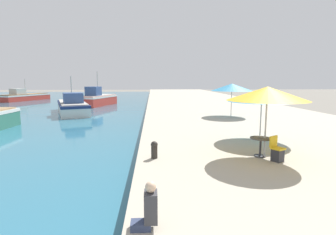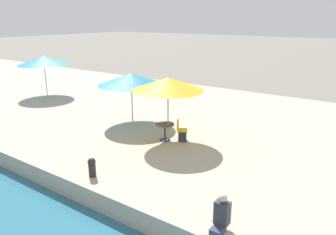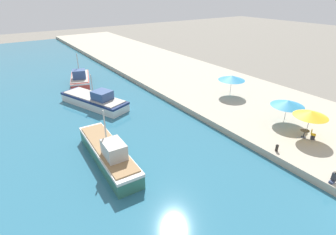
# 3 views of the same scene
# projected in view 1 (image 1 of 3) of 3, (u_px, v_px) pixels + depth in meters

# --- Properties ---
(quay_promenade) EXTENTS (16.00, 90.00, 0.71)m
(quay_promenade) POSITION_uv_depth(u_px,v_px,m) (202.00, 103.00, 38.65)
(quay_promenade) COLOR #B2A893
(quay_promenade) RESTS_ON ground_plane
(fishing_boat_mid) EXTENTS (5.93, 9.82, 4.01)m
(fishing_boat_mid) POSITION_uv_depth(u_px,v_px,m) (72.00, 106.00, 28.69)
(fishing_boat_mid) COLOR silver
(fishing_boat_mid) RESTS_ON water_basin
(fishing_boat_far) EXTENTS (4.61, 7.49, 4.79)m
(fishing_boat_far) POSITION_uv_depth(u_px,v_px,m) (98.00, 99.00, 37.26)
(fishing_boat_far) COLOR red
(fishing_boat_far) RESTS_ON water_basin
(fishing_boat_distant) EXTENTS (5.60, 9.60, 3.80)m
(fishing_boat_distant) POSITION_uv_depth(u_px,v_px,m) (25.00, 96.00, 46.50)
(fishing_boat_distant) COLOR red
(fishing_boat_distant) RESTS_ON water_basin
(cafe_umbrella_pink) EXTENTS (2.99, 2.99, 2.69)m
(cafe_umbrella_pink) POSITION_uv_depth(u_px,v_px,m) (267.00, 94.00, 9.73)
(cafe_umbrella_pink) COLOR #B7B7B7
(cafe_umbrella_pink) RESTS_ON quay_promenade
(cafe_umbrella_white) EXTENTS (3.27, 3.27, 2.46)m
(cafe_umbrella_white) POSITION_uv_depth(u_px,v_px,m) (262.00, 96.00, 12.72)
(cafe_umbrella_white) COLOR #B7B7B7
(cafe_umbrella_white) RESTS_ON quay_promenade
(cafe_umbrella_striped) EXTENTS (3.36, 3.36, 2.65)m
(cafe_umbrella_striped) POSITION_uv_depth(u_px,v_px,m) (232.00, 87.00, 21.30)
(cafe_umbrella_striped) COLOR #B7B7B7
(cafe_umbrella_striped) RESTS_ON quay_promenade
(cafe_table) EXTENTS (0.80, 0.80, 0.74)m
(cafe_table) POSITION_uv_depth(u_px,v_px,m) (261.00, 143.00, 10.06)
(cafe_table) COLOR #333338
(cafe_table) RESTS_ON quay_promenade
(cafe_chair_left) EXTENTS (0.56, 0.57, 0.91)m
(cafe_chair_left) POSITION_uv_depth(u_px,v_px,m) (277.00, 153.00, 9.49)
(cafe_chair_left) COLOR #2D2D33
(cafe_chair_left) RESTS_ON quay_promenade
(person_at_quay) EXTENTS (0.53, 0.36, 0.98)m
(person_at_quay) POSITION_uv_depth(u_px,v_px,m) (149.00, 208.00, 5.14)
(person_at_quay) COLOR #333D5B
(person_at_quay) RESTS_ON quay_promenade
(mooring_bollard) EXTENTS (0.26, 0.26, 0.65)m
(mooring_bollard) POSITION_uv_depth(u_px,v_px,m) (154.00, 149.00, 9.86)
(mooring_bollard) COLOR #2D2823
(mooring_bollard) RESTS_ON quay_promenade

